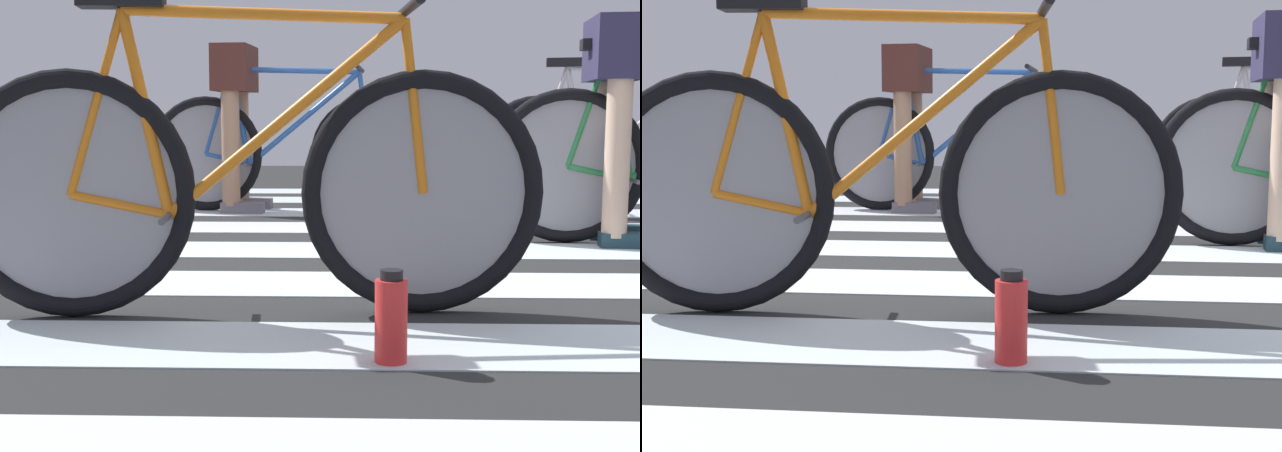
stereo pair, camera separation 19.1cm
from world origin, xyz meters
The scene contains 7 objects.
ground centered at (0.00, 0.00, 0.01)m, with size 18.00×14.00×0.02m.
crosswalk_markings centered at (-0.05, 0.29, 0.02)m, with size 5.46×6.48×0.00m.
bicycle_1_of_4 centered at (-0.77, -0.91, 0.41)m, with size 1.73×0.52×0.93m.
cyclist_2_of_4 centered at (0.73, 0.55, 0.68)m, with size 0.35×0.43×1.03m.
bicycle_4_of_4 centered at (-0.86, 1.84, 0.41)m, with size 1.73×0.52×0.93m.
cyclist_4_of_4 centered at (-1.17, 1.86, 0.68)m, with size 0.34×0.43×1.02m.
water_bottle centered at (-0.38, -1.40, 0.13)m, with size 0.08×0.08×0.22m.
Camera 2 is at (-0.29, -3.31, 0.59)m, focal length 46.68 mm.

